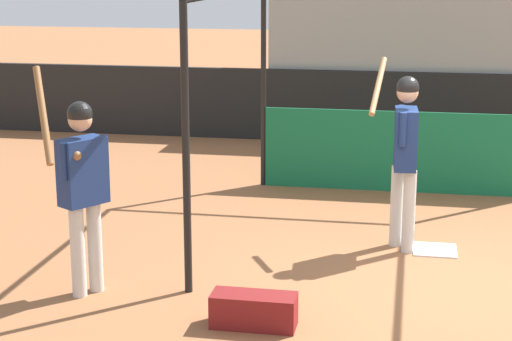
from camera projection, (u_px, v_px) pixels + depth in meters
name	position (u px, v px, depth m)	size (l,w,h in m)	color
ground_plane	(469.00, 291.00, 7.80)	(60.00, 60.00, 0.00)	#935B38
outfield_wall	(449.00, 110.00, 13.80)	(24.00, 0.12, 1.19)	black
bleacher_section	(448.00, 62.00, 14.85)	(5.95, 2.40, 2.47)	#9E9E99
batting_cage	(397.00, 112.00, 10.16)	(3.58, 3.97, 2.64)	black
home_plate	(435.00, 250.00, 8.88)	(0.44, 0.44, 0.02)	white
player_batter	(404.00, 146.00, 8.69)	(0.51, 0.87, 1.94)	silver
player_waiting	(82.00, 180.00, 7.48)	(0.58, 0.78, 2.07)	silver
equipment_bag	(254.00, 310.00, 7.01)	(0.70, 0.28, 0.28)	maroon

